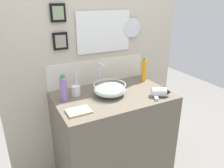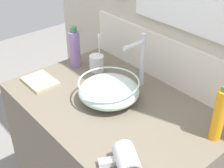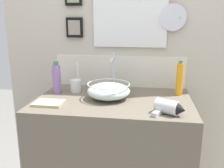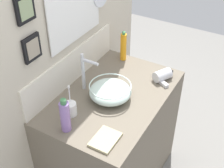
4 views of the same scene
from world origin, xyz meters
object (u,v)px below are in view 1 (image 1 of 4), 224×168
object	(u,v)px
faucet	(100,72)
spray_bottle	(64,89)
toothbrush_cup	(76,91)
hair_drier	(160,92)
soap_dispenser	(144,70)
hand_towel	(79,111)
glass_bowl_sink	(110,89)

from	to	relation	value
faucet	spray_bottle	world-z (taller)	faucet
faucet	spray_bottle	bearing A→B (deg)	-162.82
toothbrush_cup	spray_bottle	distance (m)	0.14
toothbrush_cup	spray_bottle	world-z (taller)	spray_bottle
hair_drier	spray_bottle	distance (m)	0.81
soap_dispenser	hand_towel	bearing A→B (deg)	-158.36
glass_bowl_sink	hair_drier	size ratio (longest dim) A/B	1.44
toothbrush_cup	glass_bowl_sink	bearing A→B (deg)	-26.54
glass_bowl_sink	hand_towel	world-z (taller)	glass_bowl_sink
spray_bottle	faucet	bearing A→B (deg)	17.18
hair_drier	soap_dispenser	bearing A→B (deg)	76.38
hair_drier	faucet	bearing A→B (deg)	131.40
glass_bowl_sink	hair_drier	bearing A→B (deg)	-31.58
glass_bowl_sink	spray_bottle	world-z (taller)	spray_bottle
hair_drier	hand_towel	distance (m)	0.72
toothbrush_cup	spray_bottle	bearing A→B (deg)	-155.34
soap_dispenser	toothbrush_cup	bearing A→B (deg)	-178.28
faucet	hair_drier	bearing A→B (deg)	-48.60
glass_bowl_sink	hair_drier	distance (m)	0.44
toothbrush_cup	hand_towel	bearing A→B (deg)	-105.52
toothbrush_cup	soap_dispenser	xyz separation A→B (m)	(0.72, 0.02, 0.07)
soap_dispenser	faucet	bearing A→B (deg)	174.95
glass_bowl_sink	soap_dispenser	size ratio (longest dim) A/B	1.17
soap_dispenser	spray_bottle	world-z (taller)	soap_dispenser
faucet	spray_bottle	size ratio (longest dim) A/B	1.22
hair_drier	soap_dispenser	xyz separation A→B (m)	(0.09, 0.38, 0.07)
glass_bowl_sink	spray_bottle	bearing A→B (deg)	168.77
soap_dispenser	hand_towel	xyz separation A→B (m)	(-0.81, -0.32, -0.10)
glass_bowl_sink	soap_dispenser	distance (m)	0.49
hair_drier	spray_bottle	size ratio (longest dim) A/B	0.86
soap_dispenser	hair_drier	bearing A→B (deg)	-103.62
spray_bottle	hand_towel	xyz separation A→B (m)	(0.04, -0.24, -0.10)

